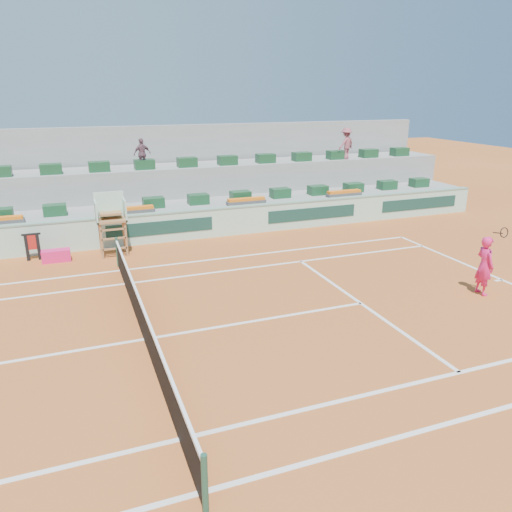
% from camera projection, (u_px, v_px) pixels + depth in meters
% --- Properties ---
extents(ground, '(90.00, 90.00, 0.00)m').
position_uv_depth(ground, '(144.00, 339.00, 12.73)').
color(ground, '#A85120').
rests_on(ground, ground).
extents(seating_tier_lower, '(36.00, 4.00, 1.20)m').
position_uv_depth(seating_tier_lower, '(106.00, 220.00, 22.03)').
color(seating_tier_lower, '#969693').
rests_on(seating_tier_lower, ground).
extents(seating_tier_upper, '(36.00, 2.40, 2.60)m').
position_uv_depth(seating_tier_upper, '(101.00, 198.00, 23.23)').
color(seating_tier_upper, '#969693').
rests_on(seating_tier_upper, ground).
extents(stadium_back_wall, '(36.00, 0.40, 4.40)m').
position_uv_depth(stadium_back_wall, '(97.00, 173.00, 24.37)').
color(stadium_back_wall, '#969693').
rests_on(stadium_back_wall, ground).
extents(player_bag, '(1.01, 0.45, 0.45)m').
position_uv_depth(player_bag, '(56.00, 256.00, 18.47)').
color(player_bag, '#F11F6B').
rests_on(player_bag, ground).
extents(spectator_mid, '(0.89, 0.58, 1.41)m').
position_uv_depth(spectator_mid, '(142.00, 154.00, 22.58)').
color(spectator_mid, '#724C59').
rests_on(spectator_mid, seating_tier_upper).
extents(spectator_right, '(1.19, 0.96, 1.61)m').
position_uv_depth(spectator_right, '(346.00, 144.00, 26.03)').
color(spectator_right, '#984C58').
rests_on(spectator_right, seating_tier_upper).
extents(court_lines, '(23.89, 11.09, 0.01)m').
position_uv_depth(court_lines, '(144.00, 339.00, 12.73)').
color(court_lines, white).
rests_on(court_lines, ground).
extents(tennis_net, '(0.10, 11.97, 1.10)m').
position_uv_depth(tennis_net, '(143.00, 321.00, 12.56)').
color(tennis_net, black).
rests_on(tennis_net, ground).
extents(advertising_hoarding, '(36.00, 0.34, 1.26)m').
position_uv_depth(advertising_hoarding, '(111.00, 232.00, 20.07)').
color(advertising_hoarding, '#ADDAC3').
rests_on(advertising_hoarding, ground).
extents(umpire_chair, '(1.10, 0.90, 2.40)m').
position_uv_depth(umpire_chair, '(111.00, 215.00, 18.89)').
color(umpire_chair, '#936137').
rests_on(umpire_chair, ground).
extents(seat_row_lower, '(32.90, 0.60, 0.44)m').
position_uv_depth(seat_row_lower, '(106.00, 206.00, 20.97)').
color(seat_row_lower, '#174525').
rests_on(seat_row_lower, seating_tier_lower).
extents(seat_row_upper, '(32.90, 0.60, 0.44)m').
position_uv_depth(seat_row_upper, '(99.00, 167.00, 22.22)').
color(seat_row_upper, '#174525').
rests_on(seat_row_upper, seating_tier_upper).
extents(flower_planters, '(26.80, 0.36, 0.28)m').
position_uv_depth(flower_planters, '(69.00, 215.00, 19.79)').
color(flower_planters, '#4B4B4B').
rests_on(flower_planters, seating_tier_lower).
extents(towel_rack, '(0.66, 0.11, 1.03)m').
position_uv_depth(towel_rack, '(32.00, 245.00, 18.51)').
color(towel_rack, black).
rests_on(towel_rack, ground).
extents(tennis_player, '(0.51, 0.92, 2.28)m').
position_uv_depth(tennis_player, '(485.00, 265.00, 15.31)').
color(tennis_player, '#F11F6B').
rests_on(tennis_player, ground).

